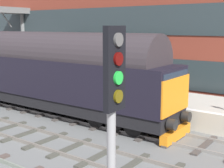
{
  "coord_description": "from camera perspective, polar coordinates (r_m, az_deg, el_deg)",
  "views": [
    {
      "loc": [
        -12.7,
        -10.21,
        4.99
      ],
      "look_at": [
        0.2,
        -0.88,
        2.11
      ],
      "focal_mm": 51.37,
      "sensor_mm": 36.0,
      "label": 1
    }
  ],
  "objects": [
    {
      "name": "ground_plane",
      "position": [
        17.04,
        -2.82,
        -6.8
      ],
      "size": [
        140.0,
        140.0,
        0.0
      ],
      "primitive_type": "plane",
      "color": "slate",
      "rests_on": "ground"
    },
    {
      "name": "track_main",
      "position": [
        17.02,
        -2.82,
        -6.62
      ],
      "size": [
        2.5,
        60.0,
        0.15
      ],
      "color": "gray",
      "rests_on": "ground"
    },
    {
      "name": "track_adjacent_west",
      "position": [
        14.56,
        -11.71,
        -9.78
      ],
      "size": [
        2.5,
        60.0,
        0.15
      ],
      "color": "slate",
      "rests_on": "ground"
    },
    {
      "name": "station_building",
      "position": [
        24.97,
        8.9,
        14.62
      ],
      "size": [
        5.71,
        40.57,
        13.9
      ],
      "color": "brown",
      "rests_on": "ground"
    },
    {
      "name": "waiting_passenger",
      "position": [
        23.45,
        -9.58,
        2.75
      ],
      "size": [
        0.46,
        0.46,
        1.64
      ],
      "rotation": [
        0.0,
        0.0,
        1.07
      ],
      "color": "#2B2832",
      "rests_on": "station_platform"
    },
    {
      "name": "signal_post_near",
      "position": [
        5.03,
        0.13,
        -10.0
      ],
      "size": [
        0.44,
        0.22,
        5.0
      ],
      "color": "gray",
      "rests_on": "ground"
    },
    {
      "name": "station_platform",
      "position": [
        19.74,
        3.71,
        -2.92
      ],
      "size": [
        4.0,
        44.0,
        1.01
      ],
      "color": "#B6B5A8",
      "rests_on": "ground"
    },
    {
      "name": "diesel_locomotive",
      "position": [
        19.81,
        -13.78,
        2.68
      ],
      "size": [
        2.74,
        18.93,
        4.68
      ],
      "color": "black",
      "rests_on": "ground"
    }
  ]
}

